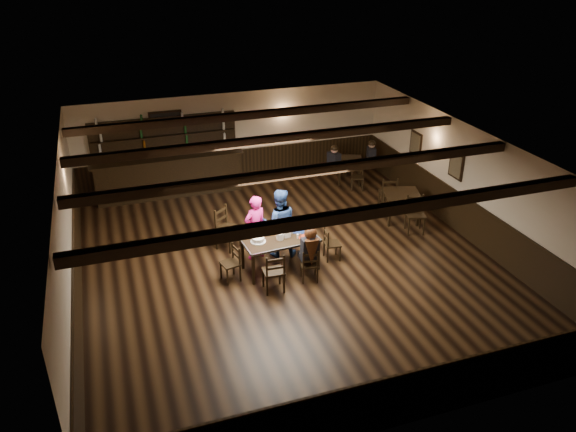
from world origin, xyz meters
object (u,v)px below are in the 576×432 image
object	(u,v)px
woman_pink	(255,228)
bar_counter	(168,170)
man_blue	(279,223)
dining_table	(280,242)
cake	(258,240)
chair_near_left	(274,270)
chair_near_right	(310,263)

from	to	relation	value
woman_pink	bar_counter	world-z (taller)	bar_counter
man_blue	bar_counter	bearing A→B (deg)	-53.22
man_blue	dining_table	bearing A→B (deg)	86.89
woman_pink	cake	world-z (taller)	woman_pink
chair_near_left	bar_counter	world-z (taller)	bar_counter
chair_near_left	bar_counter	bearing A→B (deg)	102.94
man_blue	cake	world-z (taller)	man_blue
dining_table	chair_near_left	distance (m)	0.92
dining_table	cake	world-z (taller)	cake
man_blue	bar_counter	distance (m)	4.67
chair_near_left	bar_counter	size ratio (longest dim) A/B	0.21
cake	bar_counter	distance (m)	5.01
chair_near_left	woman_pink	size ratio (longest dim) A/B	0.58
woman_pink	chair_near_left	bearing A→B (deg)	70.01
woman_pink	man_blue	xyz separation A→B (m)	(0.55, -0.03, 0.04)
chair_near_left	cake	size ratio (longest dim) A/B	2.72
woman_pink	chair_near_right	bearing A→B (deg)	101.92
chair_near_right	cake	world-z (taller)	cake
dining_table	chair_near_left	size ratio (longest dim) A/B	1.88
chair_near_right	man_blue	bearing A→B (deg)	100.95
man_blue	chair_near_right	bearing A→B (deg)	113.91
cake	woman_pink	bearing A→B (deg)	79.92
man_blue	cake	xyz separation A→B (m)	(-0.66, -0.58, -0.02)
cake	bar_counter	world-z (taller)	bar_counter
chair_near_left	man_blue	size ratio (longest dim) A/B	0.55
chair_near_left	dining_table	bearing A→B (deg)	64.22
dining_table	chair_near_left	world-z (taller)	chair_near_left
dining_table	woman_pink	distance (m)	0.76
bar_counter	dining_table	bearing A→B (deg)	-70.75
chair_near_right	cake	distance (m)	1.22
dining_table	woman_pink	size ratio (longest dim) A/B	1.10
cake	man_blue	bearing A→B (deg)	41.31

